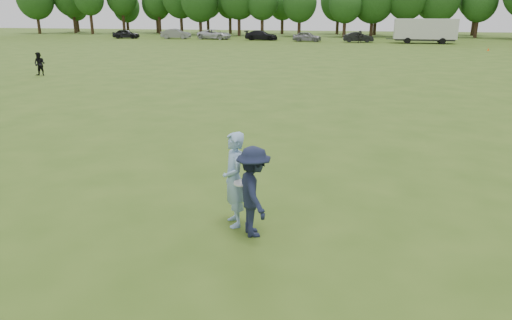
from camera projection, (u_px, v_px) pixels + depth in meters
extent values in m
plane|color=#375618|center=(232.00, 212.00, 9.65)|extent=(200.00, 200.00, 0.00)
imported|color=#8BAED7|center=(234.00, 180.00, 8.83)|extent=(0.72, 0.82, 1.89)
imported|color=#181E36|center=(254.00, 192.00, 8.44)|extent=(1.09, 1.29, 1.73)
imported|color=black|center=(40.00, 64.00, 30.15)|extent=(0.80, 0.66, 1.53)
imported|color=#262626|center=(360.00, 37.00, 62.64)|extent=(1.52, 0.49, 1.64)
imported|color=black|center=(126.00, 34.00, 72.93)|extent=(4.32, 2.02, 1.43)
imported|color=slate|center=(176.00, 34.00, 72.10)|extent=(4.77, 2.08, 1.52)
imported|color=silver|center=(214.00, 34.00, 70.89)|extent=(5.59, 3.09, 1.48)
imported|color=black|center=(261.00, 35.00, 68.57)|extent=(4.97, 2.12, 1.43)
imported|color=gray|center=(307.00, 37.00, 65.32)|extent=(4.24, 2.06, 1.39)
imported|color=black|center=(358.00, 37.00, 63.79)|extent=(4.30, 1.86, 1.38)
cone|color=#DF4E0B|center=(488.00, 49.00, 49.76)|extent=(0.28, 0.28, 0.30)
cylinder|color=white|center=(241.00, 183.00, 8.46)|extent=(0.30, 0.30, 0.06)
cube|color=silver|center=(425.00, 29.00, 61.14)|extent=(8.00, 2.50, 2.60)
cube|color=black|center=(424.00, 40.00, 61.57)|extent=(7.60, 2.30, 0.25)
cylinder|color=black|center=(408.00, 41.00, 60.93)|extent=(0.80, 0.25, 0.80)
cylinder|color=black|center=(406.00, 40.00, 63.25)|extent=(0.80, 0.25, 0.80)
cylinder|color=black|center=(443.00, 41.00, 59.96)|extent=(0.80, 0.25, 0.80)
cylinder|color=black|center=(440.00, 40.00, 62.27)|extent=(0.80, 0.25, 0.80)
cube|color=#333333|center=(390.00, 39.00, 62.53)|extent=(1.20, 0.15, 0.12)
cylinder|color=#332114|center=(39.00, 24.00, 89.33)|extent=(0.56, 0.56, 3.63)
cylinder|color=#332114|center=(75.00, 22.00, 91.96)|extent=(0.56, 0.56, 4.13)
cylinder|color=#332114|center=(92.00, 23.00, 87.25)|extent=(0.56, 0.56, 4.18)
cylinder|color=#332114|center=(124.00, 22.00, 89.35)|extent=(0.56, 0.56, 4.26)
cylinder|color=#332114|center=(160.00, 23.00, 89.33)|extent=(0.56, 0.56, 3.91)
ellipsoid|color=#1C4115|center=(158.00, 0.00, 88.01)|extent=(5.47, 5.47, 6.29)
cylinder|color=#332114|center=(182.00, 24.00, 86.53)|extent=(0.56, 0.56, 3.83)
cylinder|color=#332114|center=(201.00, 26.00, 82.79)|extent=(0.56, 0.56, 3.25)
ellipsoid|color=#1C4115|center=(200.00, 0.00, 81.40)|extent=(6.76, 6.76, 7.78)
cylinder|color=#332114|center=(239.00, 25.00, 81.51)|extent=(0.56, 0.56, 3.71)
cylinder|color=#332114|center=(262.00, 26.00, 80.24)|extent=(0.56, 0.56, 3.46)
ellipsoid|color=#1C4115|center=(262.00, 1.00, 78.98)|extent=(5.49, 5.49, 6.31)
cylinder|color=#332114|center=(299.00, 27.00, 78.69)|extent=(0.56, 0.56, 3.14)
ellipsoid|color=#1C4115|center=(300.00, 2.00, 77.45)|extent=(5.78, 5.78, 6.64)
cylinder|color=#332114|center=(344.00, 28.00, 76.76)|extent=(0.56, 0.56, 3.01)
ellipsoid|color=#1C4115|center=(346.00, 4.00, 75.58)|extent=(5.46, 5.46, 6.28)
cylinder|color=#332114|center=(371.00, 27.00, 77.94)|extent=(0.56, 0.56, 3.23)
cylinder|color=#332114|center=(405.00, 26.00, 76.57)|extent=(0.56, 0.56, 3.77)
cylinder|color=#332114|center=(436.00, 27.00, 76.03)|extent=(0.56, 0.56, 3.33)
cylinder|color=#332114|center=(476.00, 28.00, 74.91)|extent=(0.56, 0.56, 3.22)
ellipsoid|color=#1C4115|center=(480.00, 2.00, 73.68)|extent=(5.54, 5.54, 6.37)
cylinder|color=#332114|center=(78.00, 25.00, 97.41)|extent=(0.56, 0.56, 2.97)
ellipsoid|color=#1C4115|center=(76.00, 7.00, 96.31)|extent=(4.85, 4.85, 5.58)
cylinder|color=#332114|center=(128.00, 25.00, 96.01)|extent=(0.56, 0.56, 2.73)
ellipsoid|color=#1C4115|center=(126.00, 7.00, 94.87)|extent=(5.45, 5.45, 6.27)
cylinder|color=#332114|center=(158.00, 25.00, 92.77)|extent=(0.56, 0.56, 3.25)
ellipsoid|color=#1C4115|center=(156.00, 4.00, 91.52)|extent=(5.68, 5.68, 6.53)
cylinder|color=#332114|center=(208.00, 24.00, 93.30)|extent=(0.56, 0.56, 3.62)
ellipsoid|color=#1C4115|center=(207.00, 1.00, 91.98)|extent=(5.80, 5.80, 6.67)
cylinder|color=#332114|center=(230.00, 24.00, 89.73)|extent=(0.56, 0.56, 3.61)
ellipsoid|color=#1C4115|center=(230.00, 2.00, 88.44)|extent=(5.58, 5.58, 6.42)
cylinder|color=#332114|center=(282.00, 25.00, 87.99)|extent=(0.56, 0.56, 3.29)
ellipsoid|color=#1C4115|center=(283.00, 4.00, 86.79)|extent=(5.30, 5.30, 6.09)
cylinder|color=#332114|center=(337.00, 25.00, 87.03)|extent=(0.56, 0.56, 3.28)
ellipsoid|color=#1C4115|center=(339.00, 0.00, 85.64)|extent=(6.78, 6.78, 7.79)
cylinder|color=#332114|center=(375.00, 26.00, 84.09)|extent=(0.56, 0.56, 3.11)
ellipsoid|color=#1C4115|center=(377.00, 4.00, 82.90)|extent=(5.34, 5.34, 6.14)
cylinder|color=#332114|center=(428.00, 25.00, 83.24)|extent=(0.56, 0.56, 3.50)
ellipsoid|color=#1C4115|center=(430.00, 3.00, 82.07)|extent=(4.82, 4.82, 5.54)
cylinder|color=#332114|center=(473.00, 25.00, 82.02)|extent=(0.56, 0.56, 3.80)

